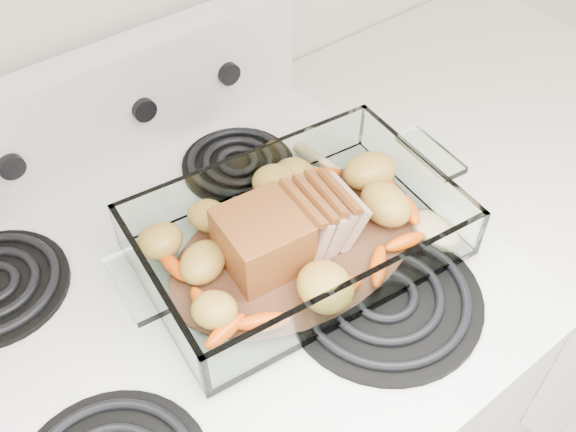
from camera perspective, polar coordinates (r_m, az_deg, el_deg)
counter_right at (r=1.50m, az=15.35°, el=-4.82°), size 0.58×0.68×0.93m
baking_dish at (r=0.84m, az=0.84°, el=-2.07°), size 0.40×0.26×0.08m
pork_roast at (r=0.81m, az=-0.61°, el=-1.69°), size 0.19×0.10×0.08m
roast_vegetables at (r=0.86m, az=-1.02°, el=-0.25°), size 0.39×0.21×0.05m
wooden_spoon at (r=0.92m, az=9.70°, el=0.62°), size 0.08×0.30×0.02m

